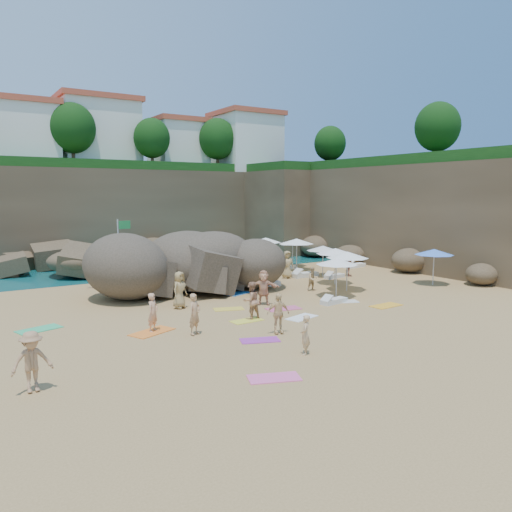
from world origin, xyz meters
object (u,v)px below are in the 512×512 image
parasol_1 (222,244)px  person_stand_5 (96,276)px  parasol_2 (293,242)px  parasol_0 (266,240)px  person_stand_4 (287,265)px  person_stand_2 (241,259)px  person_stand_1 (251,300)px  lounger_0 (266,284)px  flag_pole (121,245)px  rock_outcrop (186,291)px  person_stand_0 (153,313)px  person_stand_3 (348,264)px  person_stand_6 (305,335)px

parasol_1 → person_stand_5: bearing=-171.0°
parasol_1 → parasol_2: size_ratio=1.07×
parasol_0 → person_stand_4: size_ratio=1.29×
parasol_1 → person_stand_2: 1.99m
parasol_2 → person_stand_1: bearing=-133.0°
person_stand_1 → parasol_2: bearing=-134.3°
person_stand_4 → person_stand_2: bearing=113.6°
parasol_2 → person_stand_5: parasol_2 is taller
lounger_0 → flag_pole: bearing=167.0°
rock_outcrop → parasol_0: bearing=30.7°
parasol_1 → lounger_0: 7.12m
flag_pole → parasol_1: 9.28m
person_stand_0 → person_stand_1: (4.68, -0.40, 0.05)m
rock_outcrop → parasol_0: size_ratio=3.62×
parasol_1 → person_stand_5: parasol_1 is taller
parasol_0 → person_stand_5: (-13.92, -1.78, -1.40)m
person_stand_4 → rock_outcrop: bearing=-162.5°
parasol_0 → parasol_2: parasol_0 is taller
person_stand_4 → person_stand_5: 12.66m
parasol_0 → parasol_1: parasol_0 is taller
flag_pole → person_stand_2: bearing=16.6°
flag_pole → person_stand_2: 10.86m
lounger_0 → person_stand_4: 3.36m
lounger_0 → person_stand_2: (2.07, 6.74, 0.70)m
person_stand_1 → parasol_0: bearing=-127.1°
person_stand_2 → person_stand_4: 5.16m
person_stand_0 → person_stand_3: person_stand_3 is taller
flag_pole → parasol_1: bearing=19.7°
parasol_2 → person_stand_3: size_ratio=1.31×
parasol_2 → rock_outcrop: bearing=-158.1°
parasol_1 → person_stand_1: size_ratio=1.36×
parasol_1 → person_stand_1: bearing=-113.3°
rock_outcrop → lounger_0: size_ratio=5.05×
person_stand_0 → person_stand_5: (0.61, 11.46, -0.09)m
flag_pole → parasol_1: size_ratio=1.78×
person_stand_1 → person_stand_0: bearing=-6.2°
flag_pole → parasol_2: size_ratio=1.90×
lounger_0 → person_stand_2: size_ratio=1.06×
person_stand_2 → person_stand_5: bearing=46.9°
person_stand_4 → person_stand_1: bearing=-119.0°
person_stand_1 → person_stand_4: bearing=-135.6°
parasol_2 → person_stand_3: 6.06m
rock_outcrop → person_stand_0: size_ratio=5.34×
person_stand_3 → person_stand_6: (-13.31, -12.08, -0.13)m
flag_pole → parasol_0: (12.77, 3.34, -0.62)m
parasol_0 → parasol_1: (-4.06, -0.22, -0.04)m
person_stand_0 → person_stand_3: (16.93, 6.23, 0.03)m
person_stand_6 → flag_pole: bearing=-132.3°
person_stand_0 → person_stand_3: size_ratio=0.97×
flag_pole → parasol_2: 14.84m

